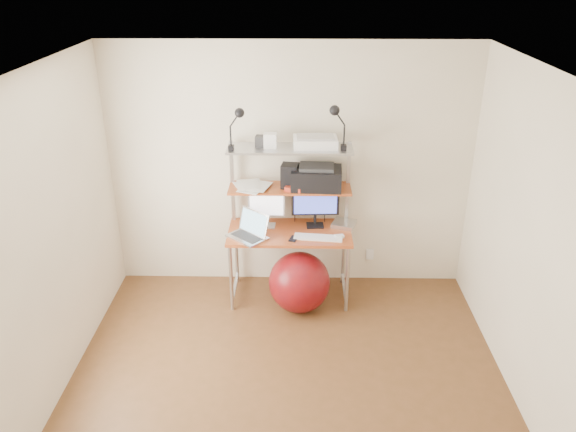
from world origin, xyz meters
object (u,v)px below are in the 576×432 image
object	(u,v)px
monitor_silver	(267,206)
laptop	(250,231)
monitor_black	(315,204)
printer	(316,177)
exercise_ball	(299,282)

from	to	relation	value
monitor_silver	laptop	xyz separation A→B (m)	(-0.15, -0.24, -0.16)
monitor_black	laptop	bearing A→B (deg)	-160.89
printer	exercise_ball	distance (m)	1.03
monitor_silver	printer	size ratio (longest dim) A/B	0.82
monitor_black	exercise_ball	xyz separation A→B (m)	(-0.15, -0.36, -0.67)
laptop	printer	distance (m)	0.82
monitor_black	laptop	size ratio (longest dim) A/B	1.02
monitor_silver	printer	xyz separation A→B (m)	(0.48, 0.00, 0.30)
monitor_black	laptop	distance (m)	0.70
exercise_ball	monitor_silver	bearing A→B (deg)	132.97
monitor_silver	exercise_ball	world-z (taller)	monitor_silver
printer	exercise_ball	bearing A→B (deg)	-110.65
printer	exercise_ball	xyz separation A→B (m)	(-0.16, -0.35, -0.96)
monitor_silver	exercise_ball	xyz separation A→B (m)	(0.33, -0.35, -0.66)
monitor_silver	monitor_black	xyz separation A→B (m)	(0.48, 0.01, 0.02)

